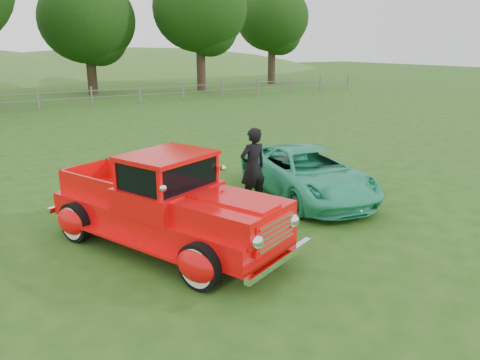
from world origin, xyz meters
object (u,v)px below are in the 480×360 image
red_pickup (167,206)px  man (253,167)px  tree_near_east (87,20)px  teal_sedan (307,173)px  tree_far_east (272,18)px  tree_mid_east (200,9)px

red_pickup → man: 2.82m
red_pickup → man: size_ratio=2.89×
man → red_pickup: bearing=22.0°
tree_near_east → teal_sedan: bearing=-94.8°
tree_far_east → man: tree_far_east is taller
tree_mid_east → man: 28.10m
tree_far_east → tree_near_east: bearing=-176.6°
teal_sedan → man: size_ratio=2.37×
tree_near_east → tree_mid_east: size_ratio=0.88×
tree_mid_east → tree_far_east: (9.00, 3.00, -0.31)m
teal_sedan → red_pickup: bearing=-155.9°
tree_near_east → man: bearing=-97.9°
tree_far_east → teal_sedan: size_ratio=2.04×
tree_mid_east → red_pickup: bearing=-118.9°
red_pickup → tree_mid_east: bearing=39.4°
tree_near_east → red_pickup: bearing=-102.8°
red_pickup → teal_sedan: 4.20m
tree_near_east → tree_mid_east: 8.30m
tree_near_east → man: tree_near_east is taller
tree_mid_east → teal_sedan: size_ratio=2.18×
tree_far_east → man: bearing=-126.6°
red_pickup → man: bearing=0.8°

